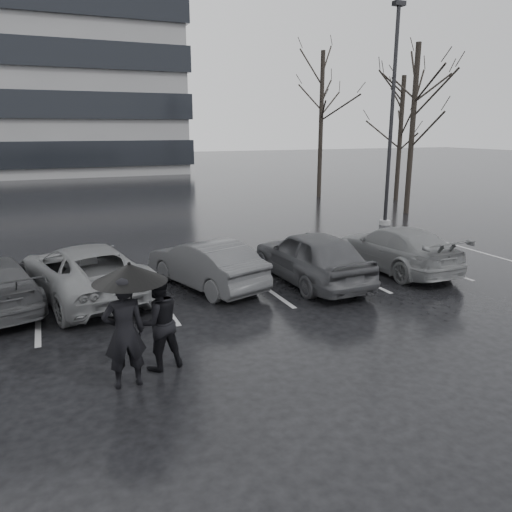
{
  "coord_description": "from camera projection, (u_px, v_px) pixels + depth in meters",
  "views": [
    {
      "loc": [
        -4.57,
        -9.88,
        4.13
      ],
      "look_at": [
        0.02,
        1.0,
        1.1
      ],
      "focal_mm": 35.0,
      "sensor_mm": 36.0,
      "label": 1
    }
  ],
  "objects": [
    {
      "name": "pedestrian_left",
      "position": [
        124.0,
        333.0,
        8.02
      ],
      "size": [
        0.7,
        0.48,
        1.87
      ],
      "primitive_type": "imported",
      "rotation": [
        0.0,
        0.0,
        3.19
      ],
      "color": "black",
      "rests_on": "ground"
    },
    {
      "name": "stall_stripes",
      "position": [
        206.0,
        286.0,
        13.49
      ],
      "size": [
        19.72,
        5.0,
        0.0
      ],
      "color": "#9E9EA1",
      "rests_on": "ground"
    },
    {
      "name": "tree_north",
      "position": [
        321.0,
        126.0,
        29.82
      ],
      "size": [
        0.26,
        0.26,
        8.5
      ],
      "primitive_type": "cylinder",
      "color": "black",
      "rests_on": "ground"
    },
    {
      "name": "pedestrian_right",
      "position": [
        158.0,
        322.0,
        8.67
      ],
      "size": [
        0.94,
        0.79,
        1.73
      ],
      "primitive_type": "imported",
      "rotation": [
        0.0,
        0.0,
        3.32
      ],
      "color": "black",
      "rests_on": "ground"
    },
    {
      "name": "lamp_post",
      "position": [
        391.0,
        128.0,
        21.0
      ],
      "size": [
        0.49,
        0.49,
        9.03
      ],
      "rotation": [
        0.0,
        0.0,
        0.01
      ],
      "color": "gray",
      "rests_on": "ground"
    },
    {
      "name": "car_west_b",
      "position": [
        84.0,
        271.0,
        12.42
      ],
      "size": [
        3.29,
        5.26,
        1.36
      ],
      "primitive_type": "imported",
      "rotation": [
        0.0,
        0.0,
        3.37
      ],
      "color": "#525254",
      "rests_on": "ground"
    },
    {
      "name": "umbrella",
      "position": [
        130.0,
        273.0,
        8.05
      ],
      "size": [
        1.21,
        1.21,
        2.05
      ],
      "color": "black",
      "rests_on": "ground"
    },
    {
      "name": "car_east",
      "position": [
        395.0,
        248.0,
        14.92
      ],
      "size": [
        1.94,
        4.53,
        1.3
      ],
      "primitive_type": "imported",
      "rotation": [
        0.0,
        0.0,
        3.17
      ],
      "color": "#525254",
      "rests_on": "ground"
    },
    {
      "name": "car_main",
      "position": [
        311.0,
        256.0,
        13.61
      ],
      "size": [
        1.88,
        4.38,
        1.47
      ],
      "primitive_type": "imported",
      "rotation": [
        0.0,
        0.0,
        3.17
      ],
      "color": "black",
      "rests_on": "ground"
    },
    {
      "name": "tree_east",
      "position": [
        412.0,
        131.0,
        24.01
      ],
      "size": [
        0.26,
        0.26,
        8.0
      ],
      "primitive_type": "cylinder",
      "color": "black",
      "rests_on": "ground"
    },
    {
      "name": "ground",
      "position": [
        272.0,
        312.0,
        11.56
      ],
      "size": [
        160.0,
        160.0,
        0.0
      ],
      "primitive_type": "plane",
      "color": "black",
      "rests_on": "ground"
    },
    {
      "name": "car_west_a",
      "position": [
        206.0,
        264.0,
        13.25
      ],
      "size": [
        2.48,
        4.11,
        1.28
      ],
      "primitive_type": "imported",
      "rotation": [
        0.0,
        0.0,
        3.45
      ],
      "color": "#2A2A2C",
      "rests_on": "ground"
    },
    {
      "name": "tree_ne",
      "position": [
        400.0,
        140.0,
        28.65
      ],
      "size": [
        0.26,
        0.26,
        7.0
      ],
      "primitive_type": "cylinder",
      "color": "black",
      "rests_on": "ground"
    }
  ]
}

